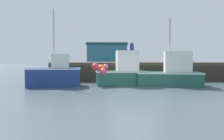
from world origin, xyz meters
name	(u,v)px	position (x,y,z in m)	size (l,w,h in m)	color
ground	(134,92)	(0.00, 0.00, -0.05)	(120.00, 160.00, 0.10)	#3D4C51
pier	(134,65)	(1.07, 7.80, 1.24)	(14.16, 6.31, 1.51)	#473D33
fishing_boat_near_left	(55,74)	(-4.85, 2.31, 0.79)	(3.51, 1.93, 4.99)	navy
fishing_boat_near_right	(122,72)	(-0.48, 2.65, 0.92)	(3.69, 1.61, 2.36)	#23564C
fishing_boat_mid	(172,73)	(2.83, 2.35, 0.84)	(4.41, 2.24, 4.45)	#23564C
dockworker	(132,52)	(0.75, 7.07, 2.43)	(0.34, 0.34, 1.82)	#2D3342
warehouse	(107,55)	(-1.06, 37.27, 2.71)	(8.86, 5.35, 5.38)	#2D6B7A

